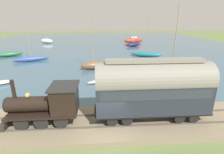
{
  "coord_description": "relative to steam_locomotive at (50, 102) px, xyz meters",
  "views": [
    {
      "loc": [
        -10.12,
        0.35,
        7.78
      ],
      "look_at": [
        7.45,
        -0.88,
        1.76
      ],
      "focal_mm": 28.0,
      "sensor_mm": 36.0,
      "label": 1
    }
  ],
  "objects": [
    {
      "name": "rowboat_near_shore",
      "position": [
        9.22,
        -3.22,
        -1.89
      ],
      "size": [
        1.91,
        2.8,
        0.38
      ],
      "rotation": [
        0.0,
        0.0,
        0.47
      ],
      "color": "#B7B2A3",
      "rests_on": "harbor_water"
    },
    {
      "name": "sailboat_white",
      "position": [
        46.34,
        13.25,
        -1.34
      ],
      "size": [
        3.07,
        4.55,
        9.43
      ],
      "rotation": [
        0.0,
        0.0,
        -0.37
      ],
      "color": "white",
      "rests_on": "harbor_water"
    },
    {
      "name": "ground_plane",
      "position": [
        -1.27,
        -3.97,
        -2.09
      ],
      "size": [
        200.0,
        200.0,
        0.0
      ],
      "primitive_type": "plane",
      "color": "#607542"
    },
    {
      "name": "rowboat_off_pier",
      "position": [
        9.52,
        8.41,
        -1.84
      ],
      "size": [
        1.72,
        2.41,
        0.49
      ],
      "rotation": [
        0.0,
        0.0,
        0.4
      ],
      "color": "beige",
      "rests_on": "harbor_water"
    },
    {
      "name": "sailboat_brown",
      "position": [
        15.37,
        -2.57,
        -1.4
      ],
      "size": [
        2.3,
        4.24,
        7.97
      ],
      "rotation": [
        0.0,
        0.0,
        0.23
      ],
      "color": "brown",
      "rests_on": "harbor_water"
    },
    {
      "name": "steam_locomotive",
      "position": [
        0.0,
        0.0,
        0.0
      ],
      "size": [
        2.27,
        5.42,
        3.32
      ],
      "color": "black",
      "rests_on": "rail_embankment"
    },
    {
      "name": "sailboat_navy",
      "position": [
        37.79,
        -13.12,
        -1.52
      ],
      "size": [
        3.11,
        4.65,
        6.7
      ],
      "rotation": [
        0.0,
        0.0,
        0.36
      ],
      "color": "#192347",
      "rests_on": "harbor_water"
    },
    {
      "name": "harbor_water",
      "position": [
        42.76,
        -3.97,
        -2.08
      ],
      "size": [
        80.0,
        80.0,
        0.01
      ],
      "color": "#426075",
      "rests_on": "ground"
    },
    {
      "name": "sailboat_black",
      "position": [
        8.08,
        -12.19,
        -1.54
      ],
      "size": [
        3.07,
        6.15,
        9.29
      ],
      "rotation": [
        0.0,
        0.0,
        -0.34
      ],
      "color": "black",
      "rests_on": "harbor_water"
    },
    {
      "name": "rail_embankment",
      "position": [
        0.0,
        -3.97,
        -1.89
      ],
      "size": [
        4.91,
        56.0,
        0.5
      ],
      "color": "#84755B",
      "rests_on": "ground"
    },
    {
      "name": "sailboat_teal",
      "position": [
        23.94,
        -13.2,
        -1.53
      ],
      "size": [
        3.38,
        6.52,
        7.9
      ],
      "rotation": [
        0.0,
        0.0,
        -0.32
      ],
      "color": "#1E707A",
      "rests_on": "harbor_water"
    },
    {
      "name": "sailboat_green",
      "position": [
        26.07,
        15.68,
        -1.54
      ],
      "size": [
        3.66,
        5.98,
        9.06
      ],
      "rotation": [
        0.0,
        0.0,
        0.42
      ],
      "color": "#236B42",
      "rests_on": "harbor_water"
    },
    {
      "name": "sailboat_blue",
      "position": [
        21.41,
        9.17,
        -1.55
      ],
      "size": [
        3.27,
        6.29,
        9.06
      ],
      "rotation": [
        0.0,
        0.0,
        0.37
      ],
      "color": "#335199",
      "rests_on": "harbor_water"
    },
    {
      "name": "sailboat_red",
      "position": [
        45.01,
        -14.53,
        -1.27
      ],
      "size": [
        2.97,
        6.64,
        6.32
      ],
      "rotation": [
        0.0,
        0.0,
        0.23
      ],
      "color": "#B72D23",
      "rests_on": "harbor_water"
    },
    {
      "name": "passenger_coach",
      "position": [
        -0.0,
        -7.35,
        0.95
      ],
      "size": [
        2.36,
        8.48,
        4.62
      ],
      "color": "black",
      "rests_on": "rail_embankment"
    }
  ]
}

